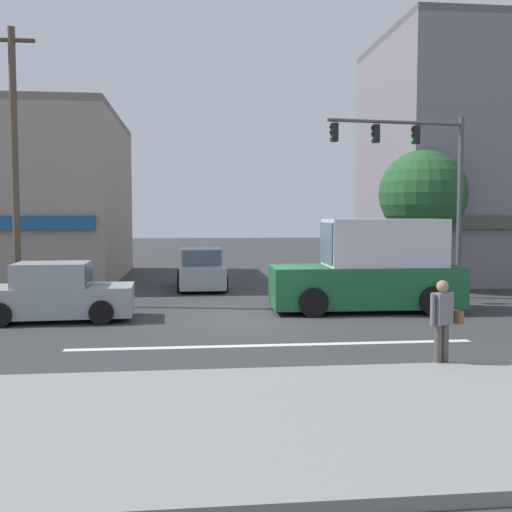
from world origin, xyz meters
The scene contains 11 objects.
ground_plane centered at (0.00, 0.00, 0.00)m, with size 120.00×120.00×0.00m, color #333335.
lane_marking_stripe centered at (0.00, -3.50, 0.00)m, with size 9.00×0.24×0.01m, color silver.
sidewalk_curb centered at (0.00, -8.50, 0.08)m, with size 40.00×5.00×0.16m, color gray.
street_tree centered at (7.02, 5.66, 3.67)m, with size 3.33×3.33×5.35m.
utility_pole_near_left centered at (-7.24, 3.16, 4.47)m, with size 1.40×0.22×8.64m.
utility_pole_far_right centered at (7.48, 7.14, 4.04)m, with size 1.40×0.22×7.78m.
traffic_light_mast centered at (6.12, 3.23, 4.30)m, with size 4.87×0.69×6.20m.
sedan_crossing_leftbound centered at (-1.39, 7.08, 0.71)m, with size 1.92×4.12×1.58m.
sedan_parked_curbside centered at (-5.46, 0.27, 0.71)m, with size 4.17×2.02×1.58m.
box_truck_crossing_center centered at (3.58, 0.95, 1.25)m, with size 5.65×2.36×2.75m.
pedestrian_foreground_with_bag centered at (2.79, -5.94, 0.95)m, with size 0.68×0.42×1.67m.
Camera 1 is at (-1.82, -16.37, 2.85)m, focal length 42.00 mm.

